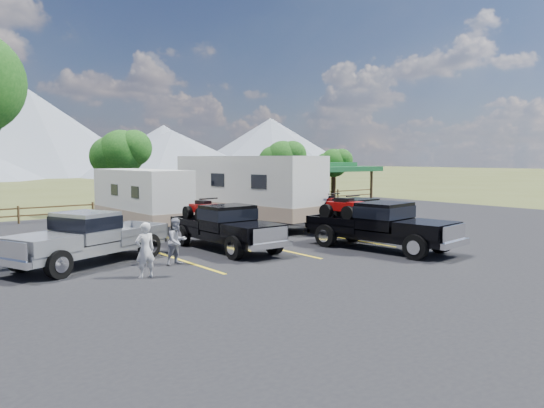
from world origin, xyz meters
TOP-DOWN VIEW (x-y plane):
  - ground at (0.00, 0.00)m, footprint 320.00×320.00m
  - asphalt_lot at (0.00, 3.00)m, footprint 44.00×34.00m
  - stall_lines at (0.00, 4.00)m, footprint 12.12×5.50m
  - tree_ne_a at (8.97, 17.01)m, footprint 3.11×2.92m
  - tree_ne_b at (14.98, 18.01)m, footprint 2.77×2.59m
  - tree_north at (-2.03, 19.02)m, footprint 3.46×3.24m
  - rail_fence at (2.00, 18.50)m, footprint 36.12×0.12m
  - pavilion at (13.00, 17.00)m, footprint 6.20×6.20m
  - rig_left at (-3.63, 4.98)m, footprint 2.07×5.77m
  - rig_center at (1.05, 1.33)m, footprint 2.82×6.32m
  - rig_right at (3.22, 4.79)m, footprint 2.34×5.67m
  - trailer_left at (-3.70, 12.38)m, footprint 2.30×8.45m
  - trailer_center at (1.04, 9.96)m, footprint 3.93×10.44m
  - trailer_right at (3.06, 12.63)m, footprint 3.40×9.69m
  - pickup_silver at (-8.71, 5.28)m, footprint 6.13×3.90m
  - person_a at (-8.10, 2.32)m, footprint 0.60×0.40m
  - person_b at (-6.47, 3.46)m, footprint 0.85×0.72m

SIDE VIEW (x-z plane):
  - ground at x=0.00m, z-range 0.00..0.00m
  - asphalt_lot at x=0.00m, z-range 0.00..0.04m
  - stall_lines at x=0.00m, z-range 0.04..0.05m
  - rail_fence at x=2.00m, z-range 0.11..1.11m
  - person_b at x=-6.47m, z-range 0.04..1.59m
  - person_a at x=-8.10m, z-range 0.04..1.69m
  - rig_right at x=3.22m, z-range 0.01..1.85m
  - pickup_silver at x=-8.71m, z-range 0.08..1.83m
  - rig_left at x=-3.63m, z-range 0.00..1.93m
  - rig_center at x=1.05m, z-range 0.00..2.04m
  - trailer_left at x=-3.70m, z-range 0.11..3.05m
  - trailer_right at x=3.06m, z-range 0.12..3.47m
  - trailer_center at x=1.04m, z-range 0.12..3.73m
  - pavilion at x=13.00m, z-range 1.18..4.40m
  - tree_ne_b at x=14.98m, z-range 0.99..5.26m
  - tree_ne_a at x=8.97m, z-range 1.10..5.86m
  - tree_north at x=-2.03m, z-range 1.21..6.46m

